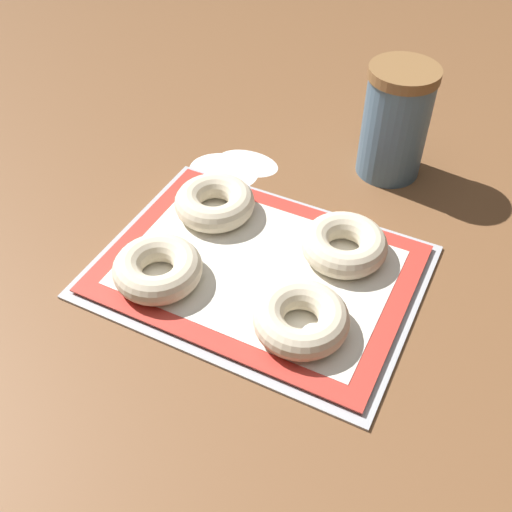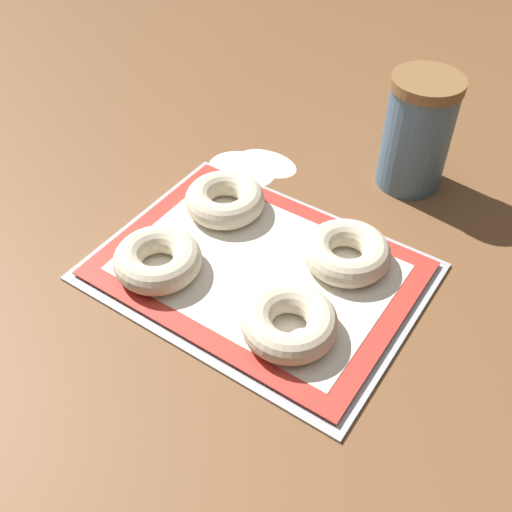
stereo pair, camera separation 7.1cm
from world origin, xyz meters
name	(u,v)px [view 1 (the left image)]	position (x,y,z in m)	size (l,w,h in m)	color
ground_plane	(261,269)	(0.00, 0.00, 0.00)	(2.80, 2.80, 0.00)	brown
baking_tray	(256,270)	(0.00, -0.01, 0.00)	(0.42, 0.31, 0.01)	#B2B5BA
baking_mat	(256,267)	(0.00, -0.01, 0.01)	(0.40, 0.29, 0.00)	red
bagel_front_left	(158,269)	(-0.11, -0.08, 0.03)	(0.12, 0.12, 0.04)	beige
bagel_front_right	(301,319)	(0.09, -0.08, 0.03)	(0.12, 0.12, 0.04)	beige
bagel_back_left	(215,202)	(-0.11, 0.06, 0.03)	(0.12, 0.12, 0.04)	beige
bagel_back_right	(344,244)	(0.09, 0.06, 0.03)	(0.12, 0.12, 0.04)	beige
flour_canister	(395,122)	(0.08, 0.29, 0.09)	(0.10, 0.10, 0.18)	slate
flour_patch_near	(248,163)	(-0.13, 0.21, 0.00)	(0.11, 0.07, 0.00)	white
flour_patch_far	(223,170)	(-0.15, 0.17, 0.00)	(0.12, 0.10, 0.00)	white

